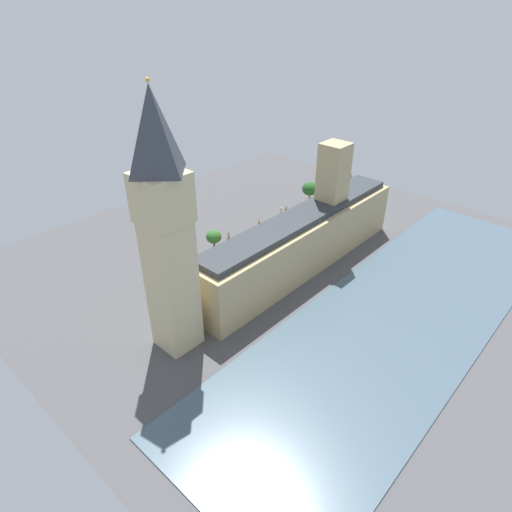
{
  "coord_description": "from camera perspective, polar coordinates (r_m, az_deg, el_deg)",
  "views": [
    {
      "loc": [
        -63.29,
        85.2,
        66.33
      ],
      "look_at": [
        1.0,
        14.95,
        8.84
      ],
      "focal_mm": 30.77,
      "sensor_mm": 36.0,
      "label": 1
    }
  ],
  "objects": [
    {
      "name": "car_yellow_cab_trailing",
      "position": [
        146.71,
        6.14,
        4.44
      ],
      "size": [
        1.97,
        4.42,
        1.74
      ],
      "rotation": [
        0.0,
        0.0,
        0.0
      ],
      "color": "gold",
      "rests_on": "ground"
    },
    {
      "name": "car_dark_green_kerbside",
      "position": [
        134.4,
        3.3,
        1.92
      ],
      "size": [
        2.03,
        4.66,
        1.74
      ],
      "rotation": [
        0.0,
        0.0,
        -0.02
      ],
      "color": "#19472D",
      "rests_on": "ground"
    },
    {
      "name": "car_black_near_tower",
      "position": [
        138.73,
        4.58,
        2.86
      ],
      "size": [
        1.97,
        4.75,
        1.74
      ],
      "rotation": [
        0.0,
        0.0,
        3.1
      ],
      "color": "black",
      "rests_on": "ground"
    },
    {
      "name": "pedestrian_corner",
      "position": [
        144.21,
        8.79,
        3.67
      ],
      "size": [
        0.53,
        0.62,
        1.6
      ],
      "rotation": [
        0.0,
        0.0,
        3.34
      ],
      "color": "black",
      "rests_on": "ground"
    },
    {
      "name": "river_thames",
      "position": [
        112.03,
        18.5,
        -7.01
      ],
      "size": [
        37.4,
        128.36,
        0.25
      ],
      "primitive_type": "cube",
      "color": "#475B6B",
      "rests_on": "ground"
    },
    {
      "name": "plane_tree_slot_10",
      "position": [
        157.97,
        7.02,
        8.66
      ],
      "size": [
        5.53,
        5.53,
        8.99
      ],
      "color": "brown",
      "rests_on": "ground"
    },
    {
      "name": "parliament_building",
      "position": [
        120.61,
        6.27,
        2.41
      ],
      "size": [
        12.31,
        72.63,
        32.25
      ],
      "color": "tan",
      "rests_on": "ground"
    },
    {
      "name": "pedestrian_midblock",
      "position": [
        113.16,
        -4.61,
        -4.41
      ],
      "size": [
        0.7,
        0.69,
        1.69
      ],
      "rotation": [
        0.0,
        0.0,
        2.33
      ],
      "color": "navy",
      "rests_on": "ground"
    },
    {
      "name": "car_white_opposite_hall",
      "position": [
        119.83,
        -6.21,
        -2.19
      ],
      "size": [
        1.89,
        4.08,
        1.74
      ],
      "rotation": [
        0.0,
        0.0,
        3.12
      ],
      "color": "silver",
      "rests_on": "ground"
    },
    {
      "name": "ground_plane",
      "position": [
        125.16,
        4.96,
        -1.02
      ],
      "size": [
        142.63,
        142.63,
        0.0
      ],
      "primitive_type": "plane",
      "color": "#4C4C4F"
    },
    {
      "name": "clock_tower",
      "position": [
        84.22,
        -11.71,
        3.67
      ],
      "size": [
        9.04,
        9.04,
        54.92
      ],
      "color": "#CCBA8E",
      "rests_on": "ground"
    },
    {
      "name": "double_decker_bus_by_river_gate",
      "position": [
        125.56,
        -0.89,
        0.63
      ],
      "size": [
        2.8,
        10.54,
        4.75
      ],
      "rotation": [
        0.0,
        0.0,
        -0.02
      ],
      "color": "red",
      "rests_on": "ground"
    },
    {
      "name": "pedestrian_far_end",
      "position": [
        117.29,
        -2.15,
        -2.91
      ],
      "size": [
        0.62,
        0.52,
        1.64
      ],
      "rotation": [
        0.0,
        0.0,
        4.86
      ],
      "color": "navy",
      "rests_on": "ground"
    },
    {
      "name": "street_lamp_slot_11",
      "position": [
        145.89,
        3.29,
        5.79
      ],
      "size": [
        0.56,
        0.56,
        5.71
      ],
      "color": "black",
      "rests_on": "ground"
    },
    {
      "name": "plane_tree_leading",
      "position": [
        119.64,
        -10.0,
        0.96
      ],
      "size": [
        6.97,
        6.97,
        10.16
      ],
      "color": "brown",
      "rests_on": "ground"
    },
    {
      "name": "plane_tree_under_trees",
      "position": [
        124.64,
        -5.52,
        2.47
      ],
      "size": [
        4.41,
        4.41,
        8.85
      ],
      "color": "brown",
      "rests_on": "ground"
    }
  ]
}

